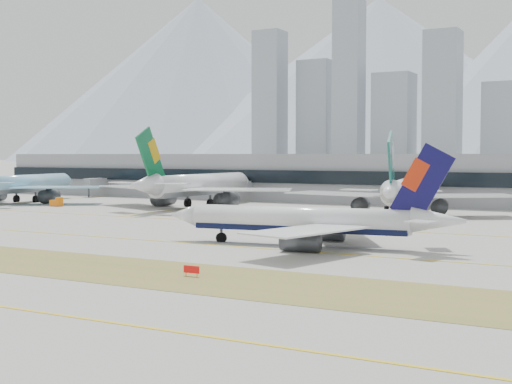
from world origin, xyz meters
The scene contains 10 objects.
ground centered at (0.00, 0.00, 0.00)m, with size 3000.00×3000.00×0.00m, color gray.
taxiing_airliner centered at (26.43, 1.20, 4.04)m, with size 49.81×42.98×16.75m.
widebody_korean centered at (-94.91, 55.34, 5.40)m, with size 55.71×55.37×20.30m.
widebody_eva centered at (-36.76, 64.03, 5.88)m, with size 62.10×60.55×22.13m.
widebody_cathay centered at (20.58, 68.36, 5.40)m, with size 55.95×55.53×20.33m.
terminal centered at (0.00, 114.84, 7.50)m, with size 280.00×43.10×15.00m.
hold_sign_right centered at (25.86, -32.00, 0.88)m, with size 2.20×0.15×1.35m.
gse_c centered at (13.80, 39.86, 1.05)m, with size 3.55×2.00×2.60m.
gse_a centered at (-73.75, 47.59, 1.05)m, with size 3.55×2.00×2.60m.
city_skyline centered at (-106.76, 453.42, 49.80)m, with size 342.00×49.80×140.00m.
Camera 1 is at (73.63, -103.07, 14.73)m, focal length 50.00 mm.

